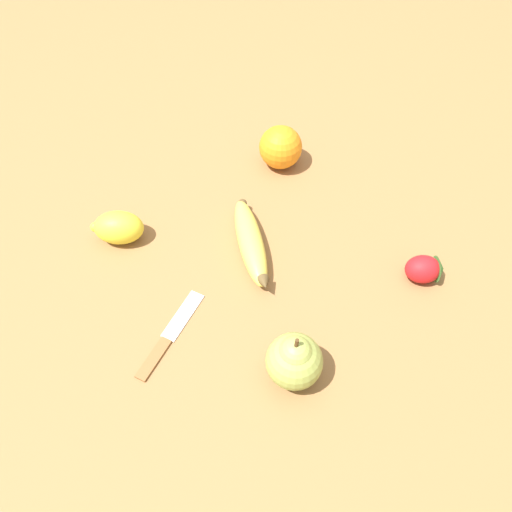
{
  "coord_description": "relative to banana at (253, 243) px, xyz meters",
  "views": [
    {
      "loc": [
        -0.27,
        0.41,
        0.63
      ],
      "look_at": [
        -0.03,
        0.02,
        0.03
      ],
      "focal_mm": 35.0,
      "sensor_mm": 36.0,
      "label": 1
    }
  ],
  "objects": [
    {
      "name": "ground_plane",
      "position": [
        0.01,
        0.01,
        -0.02
      ],
      "size": [
        3.0,
        3.0,
        0.0
      ],
      "primitive_type": "plane",
      "color": "olive"
    },
    {
      "name": "orange",
      "position": [
        0.07,
        -0.2,
        0.02
      ],
      "size": [
        0.08,
        0.08,
        0.08
      ],
      "color": "orange",
      "rests_on": "ground_plane"
    },
    {
      "name": "lemon",
      "position": [
        0.19,
        0.09,
        0.01
      ],
      "size": [
        0.1,
        0.09,
        0.05
      ],
      "rotation": [
        0.0,
        0.0,
        0.52
      ],
      "color": "yellow",
      "rests_on": "ground_plane"
    },
    {
      "name": "strawberry",
      "position": [
        -0.25,
        -0.09,
        0.0
      ],
      "size": [
        0.07,
        0.07,
        0.04
      ],
      "rotation": [
        0.0,
        0.0,
        3.72
      ],
      "color": "red",
      "rests_on": "ground_plane"
    },
    {
      "name": "paring_knife",
      "position": [
        0.02,
        0.19,
        -0.02
      ],
      "size": [
        0.03,
        0.15,
        0.01
      ],
      "rotation": [
        0.0,
        0.0,
        3.23
      ],
      "color": "silver",
      "rests_on": "ground_plane"
    },
    {
      "name": "banana",
      "position": [
        0.0,
        0.0,
        0.0
      ],
      "size": [
        0.15,
        0.15,
        0.04
      ],
      "rotation": [
        0.0,
        0.0,
        2.33
      ],
      "color": "#DBCC4C",
      "rests_on": "ground_plane"
    },
    {
      "name": "pear",
      "position": [
        -0.16,
        0.15,
        0.02
      ],
      "size": [
        0.07,
        0.07,
        0.09
      ],
      "color": "#99A84C",
      "rests_on": "ground_plane"
    }
  ]
}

